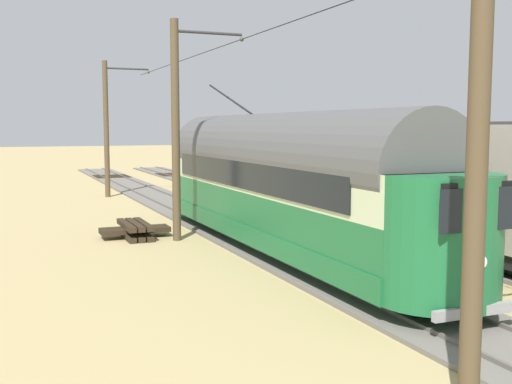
% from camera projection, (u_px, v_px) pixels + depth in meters
% --- Properties ---
extents(ground_plane, '(220.00, 220.00, 0.00)m').
position_uv_depth(ground_plane, '(352.00, 248.00, 20.12)').
color(ground_plane, tan).
extents(track_streetcar_siding, '(2.80, 80.00, 0.18)m').
position_uv_depth(track_streetcar_siding, '(409.00, 239.00, 21.34)').
color(track_streetcar_siding, '#666059').
rests_on(track_streetcar_siding, ground).
extents(track_adjacent_siding, '(2.80, 80.00, 0.18)m').
position_uv_depth(track_adjacent_siding, '(278.00, 250.00, 19.46)').
color(track_adjacent_siding, '#666059').
rests_on(track_adjacent_siding, ground).
extents(vintage_streetcar, '(2.65, 17.44, 5.39)m').
position_uv_depth(vintage_streetcar, '(280.00, 180.00, 19.16)').
color(vintage_streetcar, '#196033').
rests_on(vintage_streetcar, ground).
extents(boxcar_adjacent, '(2.96, 13.97, 3.85)m').
position_uv_depth(boxcar_adjacent, '(429.00, 180.00, 20.24)').
color(boxcar_adjacent, '#B2A893').
rests_on(boxcar_adjacent, ground).
extents(catenary_pole_foreground, '(2.62, 0.28, 7.45)m').
position_uv_depth(catenary_pole_foreground, '(107.00, 127.00, 34.20)').
color(catenary_pole_foreground, '#4C3D28').
rests_on(catenary_pole_foreground, ground).
extents(catenary_pole_mid_near, '(2.62, 0.28, 7.45)m').
position_uv_depth(catenary_pole_mid_near, '(177.00, 127.00, 21.03)').
color(catenary_pole_mid_near, '#4C3D28').
rests_on(catenary_pole_mid_near, ground).
extents(catenary_pole_mid_far, '(2.62, 0.28, 7.45)m').
position_uv_depth(catenary_pole_mid_far, '(482.00, 128.00, 7.86)').
color(catenary_pole_mid_far, '#4C3D28').
rests_on(catenary_pole_mid_far, ground).
extents(overhead_wire_run, '(2.42, 32.68, 0.18)m').
position_uv_depth(overhead_wire_run, '(234.00, 41.00, 22.17)').
color(overhead_wire_run, black).
rests_on(overhead_wire_run, ground).
extents(switch_stand, '(0.50, 0.30, 1.24)m').
position_uv_depth(switch_stand, '(281.00, 185.00, 34.04)').
color(switch_stand, black).
rests_on(switch_stand, ground).
extents(spare_tie_stack, '(2.40, 2.40, 0.54)m').
position_uv_depth(spare_tie_stack, '(135.00, 230.00, 21.93)').
color(spare_tie_stack, '#2D2316').
rests_on(spare_tie_stack, ground).
extents(track_end_bumper, '(1.80, 0.60, 0.80)m').
position_uv_depth(track_end_bumper, '(302.00, 203.00, 28.70)').
color(track_end_bumper, '#B2A519').
rests_on(track_end_bumper, ground).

